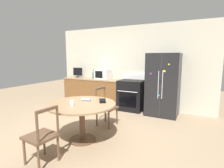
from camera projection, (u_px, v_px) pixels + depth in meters
name	position (u px, v px, depth m)	size (l,w,h in m)	color
ground_plane	(81.00, 137.00, 3.57)	(14.00, 14.00, 0.00)	#9E8466
back_wall	(129.00, 67.00, 5.70)	(5.20, 0.10, 2.60)	beige
kitchen_counter	(93.00, 91.00, 6.04)	(2.07, 0.64, 0.90)	brown
refrigerator	(163.00, 85.00, 4.85)	(0.85, 0.76, 1.72)	black
oven_range	(131.00, 95.00, 5.38)	(0.75, 0.68, 1.08)	black
microwave	(103.00, 74.00, 5.82)	(0.47, 0.39, 0.32)	white
countertop_tv	(78.00, 72.00, 6.31)	(0.37, 0.16, 0.34)	black
counter_bottle	(94.00, 75.00, 5.94)	(0.08, 0.08, 0.29)	#2D6B38
dining_table	(82.00, 110.00, 3.34)	(1.30, 1.30, 0.74)	#997551
dining_chair_far	(106.00, 107.00, 4.15)	(0.46, 0.46, 0.90)	brown
dining_chair_near	(42.00, 137.00, 2.62)	(0.46, 0.46, 0.90)	brown
candle_glass	(72.00, 103.00, 3.18)	(0.08, 0.08, 0.09)	silver
folded_napkin	(86.00, 100.00, 3.51)	(0.19, 0.08, 0.05)	#A3BCDB
wallet	(103.00, 101.00, 3.39)	(0.17, 0.17, 0.07)	black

